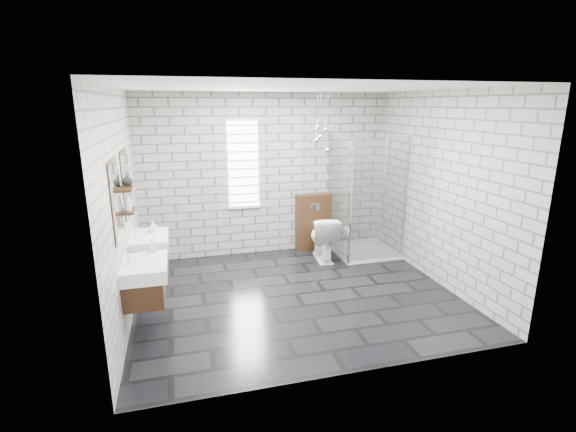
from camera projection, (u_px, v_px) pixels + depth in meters
name	position (u px, v px, depth m)	size (l,w,h in m)	color
floor	(296.00, 295.00, 5.69)	(4.20, 3.60, 0.02)	black
ceiling	(297.00, 87.00, 4.98)	(4.20, 3.60, 0.02)	white
wall_back	(267.00, 175.00, 7.03)	(4.20, 0.02, 2.70)	#A4A49F
wall_front	(354.00, 241.00, 3.65)	(4.20, 0.02, 2.70)	#A4A49F
wall_left	(121.00, 208.00, 4.81)	(0.02, 3.60, 2.70)	#A4A49F
wall_right	(440.00, 189.00, 5.86)	(0.02, 3.60, 2.70)	#A4A49F
vanity_left	(141.00, 270.00, 4.55)	(0.47, 0.70, 1.57)	#3D2312
vanity_right	(147.00, 242.00, 5.46)	(0.47, 0.70, 1.57)	#3D2312
shelf_lower	(128.00, 211.00, 4.79)	(0.14, 0.30, 0.03)	#3D2312
shelf_upper	(126.00, 189.00, 4.72)	(0.14, 0.30, 0.03)	#3D2312
window	(243.00, 164.00, 6.85)	(0.56, 0.05, 1.48)	white
cistern_panel	(313.00, 222.00, 7.34)	(0.60, 0.20, 1.00)	#3D2312
flush_plate	(315.00, 207.00, 7.17)	(0.18, 0.01, 0.12)	silver
shower_enclosure	(362.00, 227.00, 7.03)	(1.00, 1.00, 2.03)	white
pendant_cluster	(321.00, 136.00, 6.65)	(0.24, 0.29, 0.95)	silver
toilet	(323.00, 238.00, 6.89)	(0.41, 0.73, 0.74)	white
soap_bottle_a	(152.00, 245.00, 4.81)	(0.08, 0.08, 0.17)	#B2B2B2
soap_bottle_b	(153.00, 226.00, 5.58)	(0.12, 0.12, 0.15)	#B2B2B2
soap_bottle_c	(127.00, 202.00, 4.69)	(0.08, 0.08, 0.21)	#B2B2B2
vase	(127.00, 180.00, 4.82)	(0.12, 0.12, 0.13)	#B2B2B2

